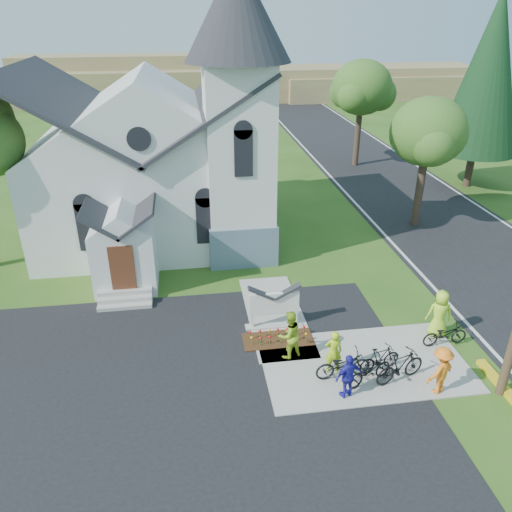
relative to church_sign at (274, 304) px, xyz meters
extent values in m
plane|color=#2D5117|center=(1.20, -3.20, -1.03)|extent=(120.00, 120.00, 0.00)
cube|color=black|center=(-5.80, -5.20, -1.02)|extent=(20.00, 16.00, 0.02)
cube|color=black|center=(11.20, 11.80, -1.02)|extent=(8.00, 90.00, 0.02)
cube|color=gray|center=(2.70, -2.70, -1.00)|extent=(7.00, 4.00, 0.05)
cube|color=silver|center=(-4.80, 9.80, 1.47)|extent=(11.00, 9.00, 5.00)
cube|color=slate|center=(-0.50, 6.50, -0.03)|extent=(3.20, 3.20, 2.00)
cube|color=silver|center=(-0.50, 6.50, 3.47)|extent=(3.00, 3.00, 9.00)
cone|color=#242429|center=(-0.50, 6.50, 9.97)|extent=(4.50, 4.50, 4.00)
cube|color=silver|center=(-5.80, 4.10, 0.37)|extent=(2.60, 2.40, 2.80)
cube|color=#582B19|center=(-5.80, 2.87, 0.47)|extent=(1.00, 0.10, 2.00)
cube|color=gray|center=(0.00, 0.00, -0.98)|extent=(2.20, 0.40, 0.10)
cube|color=white|center=(-0.85, 0.00, -0.48)|extent=(0.12, 0.12, 1.00)
cube|color=white|center=(0.85, 0.00, -0.48)|extent=(0.12, 0.12, 1.00)
cube|color=white|center=(0.00, 0.00, 0.02)|extent=(1.90, 0.14, 0.90)
cube|color=#3B2310|center=(0.00, -0.90, -0.99)|extent=(2.60, 1.10, 0.07)
cylinder|color=#39261F|center=(9.70, 8.80, 1.00)|extent=(0.44, 0.44, 4.05)
ellipsoid|color=#336021|center=(9.70, 8.80, 4.22)|extent=(4.00, 4.00, 3.60)
cylinder|color=#39261F|center=(10.20, 20.80, 1.22)|extent=(0.44, 0.44, 4.50)
ellipsoid|color=#336021|center=(10.20, 20.80, 4.79)|extent=(4.40, 4.40, 3.96)
cylinder|color=#39261F|center=(16.20, 14.80, 0.17)|extent=(0.50, 0.50, 2.40)
cone|color=black|center=(16.20, 14.80, 6.37)|extent=(5.20, 5.20, 10.00)
cube|color=olive|center=(7.20, 52.80, 0.97)|extent=(60.00, 8.00, 4.00)
cube|color=olive|center=(-8.80, 54.80, 1.77)|extent=(30.00, 6.00, 5.60)
cube|color=olive|center=(23.20, 50.80, 0.47)|extent=(25.00, 6.00, 3.00)
imported|color=#ADD419|center=(1.47, -2.90, -0.18)|extent=(0.62, 0.44, 1.59)
imported|color=black|center=(1.72, -3.25, -0.48)|extent=(1.91, 0.78, 0.99)
imported|color=#9FC825|center=(0.18, -1.90, -0.08)|extent=(1.07, 0.97, 1.80)
imported|color=black|center=(3.03, -3.10, -0.50)|extent=(1.64, 0.81, 0.95)
imported|color=#2420A3|center=(1.59, -4.15, -0.19)|extent=(0.99, 0.64, 1.57)
imported|color=black|center=(2.49, -3.62, -0.52)|extent=(1.85, 1.23, 0.92)
imported|color=orange|center=(4.51, -4.37, -0.14)|extent=(1.24, 1.01, 1.67)
imported|color=black|center=(3.50, -3.69, -0.41)|extent=(1.97, 1.07, 1.14)
imported|color=#B2E82B|center=(5.90, -1.48, -0.04)|extent=(1.02, 0.76, 1.88)
imported|color=black|center=(5.90, -2.07, -0.53)|extent=(1.71, 0.66, 0.89)
camera|label=1|loc=(-3.02, -15.74, 10.03)|focal=35.00mm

